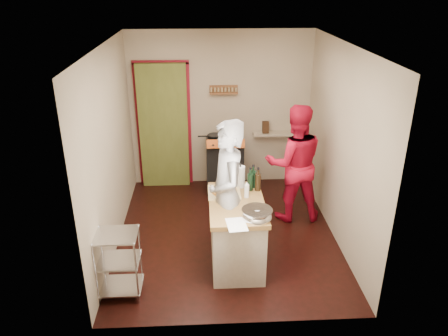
{
  "coord_description": "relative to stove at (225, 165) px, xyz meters",
  "views": [
    {
      "loc": [
        -0.32,
        -5.28,
        3.35
      ],
      "look_at": [
        -0.04,
        0.0,
        1.02
      ],
      "focal_mm": 35.0,
      "sensor_mm": 36.0,
      "label": 1
    }
  ],
  "objects": [
    {
      "name": "floor",
      "position": [
        -0.05,
        -1.42,
        -0.45
      ],
      "size": [
        3.5,
        3.5,
        0.0
      ],
      "primitive_type": "plane",
      "color": "black",
      "rests_on": "ground"
    },
    {
      "name": "back_wall",
      "position": [
        -0.69,
        0.36,
        0.68
      ],
      "size": [
        3.0,
        0.44,
        2.6
      ],
      "color": "tan",
      "rests_on": "ground"
    },
    {
      "name": "left_wall",
      "position": [
        -1.55,
        -1.42,
        0.85
      ],
      "size": [
        0.04,
        3.5,
        2.6
      ],
      "primitive_type": "cube",
      "color": "tan",
      "rests_on": "ground"
    },
    {
      "name": "right_wall",
      "position": [
        1.45,
        -1.42,
        0.85
      ],
      "size": [
        0.04,
        3.5,
        2.6
      ],
      "primitive_type": "cube",
      "color": "tan",
      "rests_on": "ground"
    },
    {
      "name": "ceiling",
      "position": [
        -0.05,
        -1.42,
        2.16
      ],
      "size": [
        3.0,
        3.5,
        0.02
      ],
      "primitive_type": "cube",
      "color": "white",
      "rests_on": "back_wall"
    },
    {
      "name": "stove",
      "position": [
        0.0,
        0.0,
        0.0
      ],
      "size": [
        0.6,
        0.63,
        1.0
      ],
      "color": "black",
      "rests_on": "ground"
    },
    {
      "name": "wire_shelving",
      "position": [
        -1.33,
        -2.62,
        -0.01
      ],
      "size": [
        0.48,
        0.4,
        0.8
      ],
      "color": "silver",
      "rests_on": "ground"
    },
    {
      "name": "island",
      "position": [
        0.04,
        -2.08,
        0.01
      ],
      "size": [
        0.71,
        1.25,
        1.16
      ],
      "color": "beige",
      "rests_on": "ground"
    },
    {
      "name": "person_stripe",
      "position": [
        -0.08,
        -2.05,
        0.49
      ],
      "size": [
        0.56,
        0.75,
        1.87
      ],
      "primitive_type": "imported",
      "rotation": [
        0.0,
        0.0,
        -1.39
      ],
      "color": "silver",
      "rests_on": "ground"
    },
    {
      "name": "person_red",
      "position": [
        0.95,
        -0.99,
        0.42
      ],
      "size": [
        0.86,
        0.67,
        1.75
      ],
      "primitive_type": "imported",
      "rotation": [
        0.0,
        0.0,
        3.16
      ],
      "color": "#AE0B24",
      "rests_on": "ground"
    }
  ]
}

